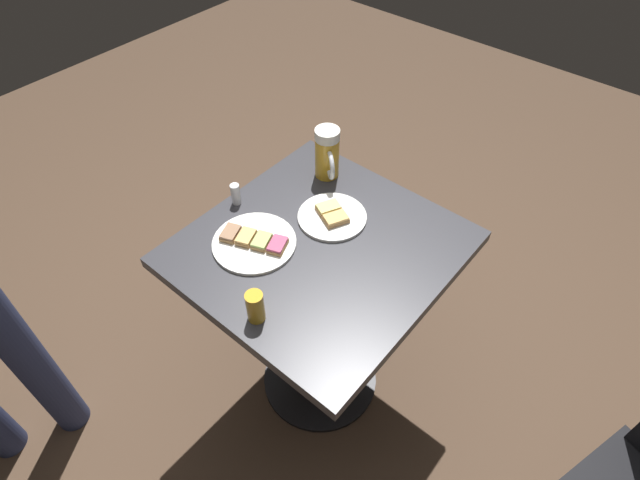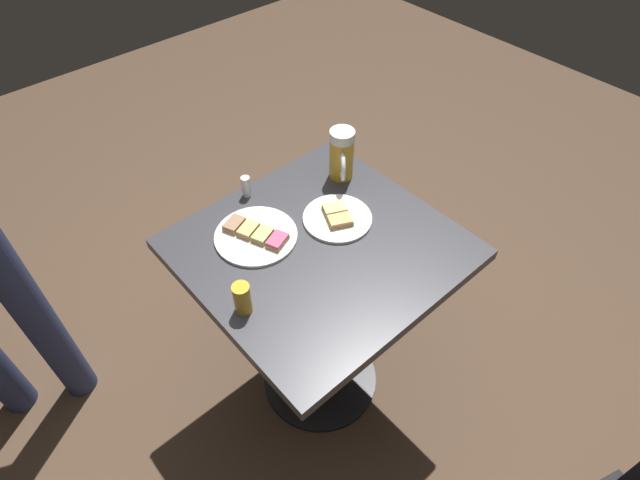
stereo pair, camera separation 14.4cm
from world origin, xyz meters
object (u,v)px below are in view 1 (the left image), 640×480
beer_mug (327,154)px  salt_shaker (236,194)px  plate_near (254,242)px  plate_far (332,216)px  beer_glass_small (255,307)px

beer_mug → salt_shaker: bearing=-24.5°
plate_near → plate_far: (-0.22, 0.10, -0.00)m
beer_glass_small → salt_shaker: bearing=-127.0°
plate_far → salt_shaker: bearing=-63.0°
plate_near → beer_glass_small: size_ratio=2.62×
plate_near → beer_glass_small: beer_glass_small is taller
beer_mug → beer_glass_small: size_ratio=1.88×
plate_far → beer_glass_small: (0.40, 0.08, 0.04)m
plate_near → beer_mug: (-0.37, -0.04, 0.08)m
beer_glass_small → plate_far: bearing=-168.4°
plate_near → plate_far: bearing=155.5°
plate_near → beer_mug: size_ratio=1.40×
plate_far → beer_mug: 0.22m
beer_mug → salt_shaker: 0.31m
beer_mug → beer_glass_small: beer_mug is taller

